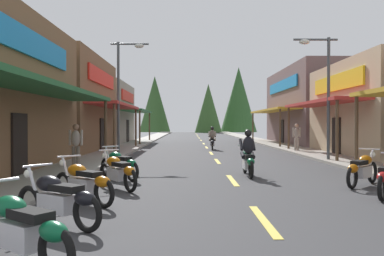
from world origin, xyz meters
name	(u,v)px	position (x,y,z in m)	size (l,w,h in m)	color
ground	(205,146)	(0.00, 33.28, -0.05)	(9.39, 96.57, 0.10)	#38383A
sidewalk_left	(135,144)	(-5.77, 33.28, 0.06)	(2.15, 96.57, 0.12)	#9E9991
sidewalk_right	(274,144)	(5.77, 33.28, 0.06)	(2.15, 96.57, 0.12)	gray
centerline_dashes	(204,144)	(0.00, 34.10, 0.01)	(0.16, 69.41, 0.01)	#E0C64C
storefront_left_middle	(52,104)	(-9.99, 25.70, 2.98)	(8.16, 9.96, 5.97)	brown
storefront_left_far	(87,113)	(-10.47, 36.38, 2.69)	(9.12, 9.39, 5.37)	gray
storefront_right_far	(330,107)	(11.01, 34.92, 3.24)	(10.19, 13.66, 6.49)	brown
streetlamp_left	(124,82)	(-4.80, 21.80, 3.98)	(2.02, 0.30, 6.12)	#474C51
streetlamp_right	(322,80)	(4.78, 18.77, 3.76)	(2.02, 0.30, 5.73)	#474C51
motorcycle_parked_right_3	(362,169)	(3.54, 11.70, 0.49)	(1.57, 1.60, 1.04)	black
motorcycle_parked_left_0	(20,228)	(-3.43, 5.45, 0.49)	(1.78, 1.35, 1.04)	black
motorcycle_parked_left_1	(58,198)	(-3.61, 7.38, 0.49)	(1.85, 1.26, 1.04)	black
motorcycle_parked_left_2	(83,182)	(-3.68, 9.31, 0.49)	(1.70, 1.45, 1.04)	black
motorcycle_parked_left_3	(117,171)	(-3.28, 11.29, 0.49)	(1.36, 1.78, 1.04)	black
motorcycle_parked_left_4	(119,164)	(-3.55, 13.14, 0.49)	(1.52, 1.65, 1.04)	black
rider_cruising_lead	(248,157)	(0.63, 13.82, 0.66)	(0.60, 2.14, 1.57)	black
rider_cruising_trailing	(212,140)	(0.27, 27.29, 0.66)	(0.60, 2.14, 1.57)	black
pedestrian_by_shop	(297,136)	(5.28, 24.76, 1.03)	(0.56, 0.34, 1.76)	#B2A599
pedestrian_waiting	(76,143)	(-5.71, 15.93, 1.03)	(0.56, 0.31, 1.76)	#726659
treeline_backdrop	(212,103)	(3.73, 83.88, 6.03)	(24.95, 12.29, 13.72)	#284F23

